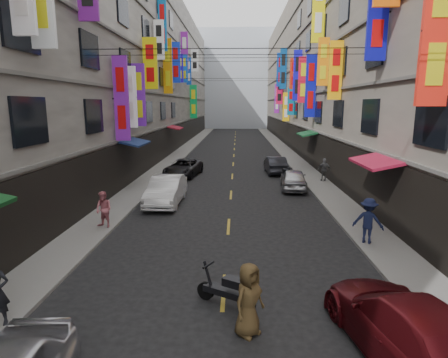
# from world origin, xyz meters

# --- Properties ---
(sidewalk_left) EXTENTS (2.00, 90.00, 0.12)m
(sidewalk_left) POSITION_xyz_m (-6.00, 42.00, 0.06)
(sidewalk_left) COLOR slate
(sidewalk_left) RESTS_ON ground
(sidewalk_right) EXTENTS (2.00, 90.00, 0.12)m
(sidewalk_right) POSITION_xyz_m (6.00, 42.00, 0.06)
(sidewalk_right) COLOR slate
(sidewalk_right) RESTS_ON ground
(building_row_left) EXTENTS (10.14, 90.00, 19.00)m
(building_row_left) POSITION_xyz_m (-11.99, 42.00, 9.49)
(building_row_left) COLOR #9B978D
(building_row_left) RESTS_ON ground
(building_row_right) EXTENTS (10.14, 90.00, 19.00)m
(building_row_right) POSITION_xyz_m (11.99, 42.00, 9.49)
(building_row_right) COLOR gray
(building_row_right) RESTS_ON ground
(haze_block) EXTENTS (18.00, 8.00, 22.00)m
(haze_block) POSITION_xyz_m (0.00, 92.00, 11.00)
(haze_block) COLOR silver
(haze_block) RESTS_ON ground
(shop_signage) EXTENTS (14.00, 55.00, 11.90)m
(shop_signage) POSITION_xyz_m (0.02, 35.12, 9.05)
(shop_signage) COLOR #0D4A9A
(shop_signage) RESTS_ON ground
(street_awnings) EXTENTS (13.99, 35.20, 0.41)m
(street_awnings) POSITION_xyz_m (-1.26, 26.00, 3.00)
(street_awnings) COLOR #144B1E
(street_awnings) RESTS_ON ground
(overhead_cables) EXTENTS (14.00, 38.04, 1.24)m
(overhead_cables) POSITION_xyz_m (0.00, 30.00, 8.80)
(overhead_cables) COLOR black
(overhead_cables) RESTS_ON ground
(lane_markings) EXTENTS (0.12, 80.20, 0.01)m
(lane_markings) POSITION_xyz_m (0.00, 39.00, 0.00)
(lane_markings) COLOR gold
(lane_markings) RESTS_ON ground
(scooter_crossing) EXTENTS (1.62, 1.00, 1.14)m
(scooter_crossing) POSITION_xyz_m (0.10, 11.23, 0.44)
(scooter_crossing) COLOR black
(scooter_crossing) RESTS_ON ground
(scooter_far_right) EXTENTS (0.58, 1.80, 1.14)m
(scooter_far_right) POSITION_xyz_m (3.87, 28.25, 0.44)
(scooter_far_right) COLOR black
(scooter_far_right) RESTS_ON ground
(car_left_mid) EXTENTS (1.69, 4.68, 1.53)m
(car_left_mid) POSITION_xyz_m (-3.52, 21.79, 0.77)
(car_left_mid) COLOR white
(car_left_mid) RESTS_ON ground
(car_left_far) EXTENTS (2.85, 4.93, 1.29)m
(car_left_far) POSITION_xyz_m (-3.74, 29.94, 0.65)
(car_left_far) COLOR black
(car_left_far) RESTS_ON ground
(car_right_near) EXTENTS (2.87, 5.33, 1.47)m
(car_right_near) POSITION_xyz_m (4.00, 9.19, 0.73)
(car_right_near) COLOR #530E13
(car_right_near) RESTS_ON ground
(car_right_mid) EXTENTS (1.94, 4.09, 1.35)m
(car_right_mid) POSITION_xyz_m (4.00, 25.66, 0.68)
(car_right_mid) COLOR #B9BABE
(car_right_mid) RESTS_ON ground
(car_right_far) EXTENTS (1.64, 4.16, 1.35)m
(car_right_far) POSITION_xyz_m (3.40, 31.53, 0.67)
(car_right_far) COLOR #292A31
(car_right_far) RESTS_ON ground
(pedestrian_lfar) EXTENTS (0.92, 0.79, 1.59)m
(pedestrian_lfar) POSITION_xyz_m (-5.40, 17.36, 0.91)
(pedestrian_lfar) COLOR #C96A76
(pedestrian_lfar) RESTS_ON sidewalk_left
(pedestrian_rnear) EXTENTS (1.28, 1.02, 1.76)m
(pedestrian_rnear) POSITION_xyz_m (5.42, 15.88, 1.00)
(pedestrian_rnear) COLOR #161C3E
(pedestrian_rnear) RESTS_ON sidewalk_right
(pedestrian_rfar) EXTENTS (0.97, 0.59, 1.60)m
(pedestrian_rfar) POSITION_xyz_m (6.46, 27.92, 0.92)
(pedestrian_rfar) COLOR #555558
(pedestrian_rfar) RESTS_ON sidewalk_right
(pedestrian_crossing) EXTENTS (1.03, 1.04, 1.78)m
(pedestrian_crossing) POSITION_xyz_m (0.66, 9.98, 0.89)
(pedestrian_crossing) COLOR #523E20
(pedestrian_crossing) RESTS_ON ground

